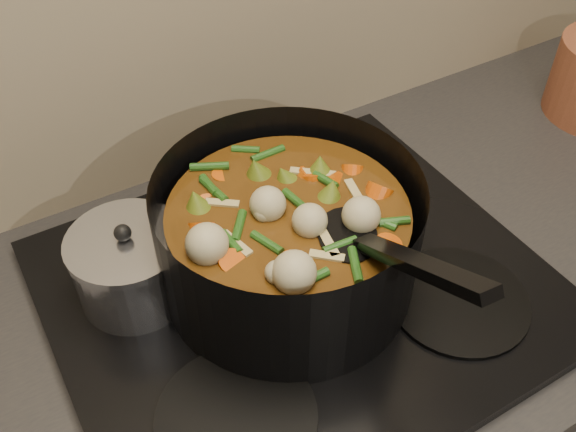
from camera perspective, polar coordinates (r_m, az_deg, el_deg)
stovetop at (r=0.86m, az=0.99°, el=-6.38°), size 0.62×0.54×0.03m
stockpot at (r=0.80m, az=0.04°, el=-2.02°), size 0.40×0.48×0.24m
saucepan at (r=0.83m, az=-13.78°, el=-4.37°), size 0.15×0.15×0.12m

